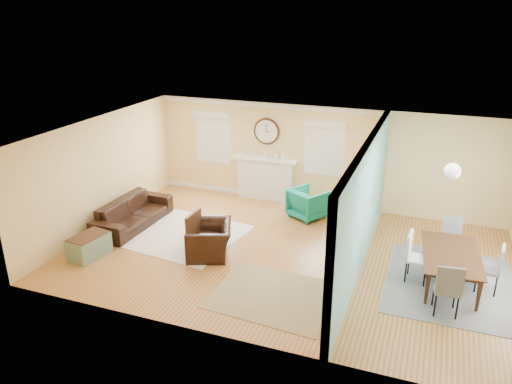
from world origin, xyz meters
TOP-DOWN VIEW (x-y plane):
  - floor at (0.00, 0.00)m, footprint 9.00×9.00m
  - wall_back at (0.00, 3.00)m, footprint 9.00×0.02m
  - wall_front at (0.00, -3.00)m, footprint 9.00×0.02m
  - wall_left at (-4.50, 0.00)m, footprint 0.02×6.00m
  - ceiling at (0.00, 0.00)m, footprint 9.00×6.00m
  - partition at (1.51, 0.28)m, footprint 0.17×6.00m
  - fireplace at (-1.50, 2.88)m, footprint 1.70×0.30m
  - wall_clock at (-1.50, 2.97)m, footprint 0.70×0.07m
  - window_left at (-3.05, 2.95)m, footprint 1.05×0.13m
  - window_right at (0.05, 2.95)m, footprint 1.05×0.13m
  - pendant at (3.00, 0.00)m, footprint 0.30×0.30m
  - rug_cream at (-2.58, 0.09)m, footprint 2.93×2.62m
  - rug_jute at (0.27, -1.60)m, footprint 2.31×1.94m
  - rug_grey at (3.23, -0.05)m, footprint 2.27×2.84m
  - sofa at (-3.85, 0.13)m, footprint 0.92×2.25m
  - eames_chair at (-1.52, -0.56)m, footprint 1.25×1.32m
  - green_chair at (-0.09, 2.07)m, footprint 1.09×1.10m
  - trunk at (-3.83, -1.51)m, footprint 0.62×0.89m
  - credenza at (1.14, 1.30)m, footprint 0.52×1.53m
  - tv at (1.12, 1.30)m, footprint 0.23×1.11m
  - garden_stool at (1.06, 0.33)m, footprint 0.32×0.32m
  - potted_plant at (1.06, 0.33)m, footprint 0.46×0.42m
  - dining_table at (3.23, -0.05)m, footprint 1.15×1.89m
  - dining_chair_n at (3.18, 1.04)m, footprint 0.41×0.41m
  - dining_chair_s at (3.14, -1.07)m, footprint 0.48×0.48m
  - dining_chair_w at (2.62, -0.14)m, footprint 0.46×0.46m
  - dining_chair_e at (3.85, -0.06)m, footprint 0.47×0.47m

SIDE VIEW (x-z plane):
  - floor at x=0.00m, z-range 0.00..0.00m
  - rug_grey at x=3.23m, z-range 0.00..0.01m
  - rug_jute at x=0.27m, z-range 0.00..0.01m
  - rug_cream at x=-2.58m, z-range 0.00..0.01m
  - garden_stool at x=1.06m, z-range 0.00..0.47m
  - trunk at x=-3.83m, z-range 0.00..0.48m
  - dining_table at x=3.23m, z-range 0.00..0.64m
  - sofa at x=-3.85m, z-range 0.00..0.65m
  - eames_chair at x=-1.52m, z-range 0.00..0.68m
  - green_chair at x=-0.09m, z-range 0.00..0.74m
  - credenza at x=1.14m, z-range 0.00..0.80m
  - dining_chair_n at x=3.18m, z-range 0.08..0.96m
  - dining_chair_e at x=3.85m, z-range 0.08..1.01m
  - dining_chair_w at x=2.62m, z-range 0.09..1.05m
  - dining_chair_s at x=3.14m, z-range 0.09..1.06m
  - fireplace at x=-1.50m, z-range 0.01..1.18m
  - potted_plant at x=1.06m, z-range 0.47..0.90m
  - tv at x=1.12m, z-range 0.80..1.44m
  - wall_back at x=0.00m, z-range 0.00..2.60m
  - wall_front at x=0.00m, z-range 0.00..2.60m
  - wall_left at x=-4.50m, z-range 0.00..2.60m
  - partition at x=1.51m, z-range 0.06..2.66m
  - window_left at x=-3.05m, z-range 0.95..2.37m
  - window_right at x=0.05m, z-range 0.95..2.37m
  - wall_clock at x=-1.50m, z-range 1.50..2.20m
  - pendant at x=3.00m, z-range 1.93..2.48m
  - ceiling at x=0.00m, z-range 2.59..2.61m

